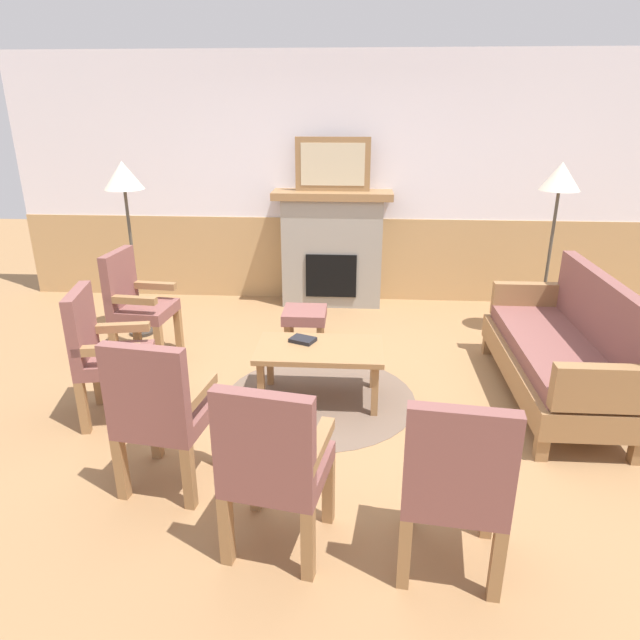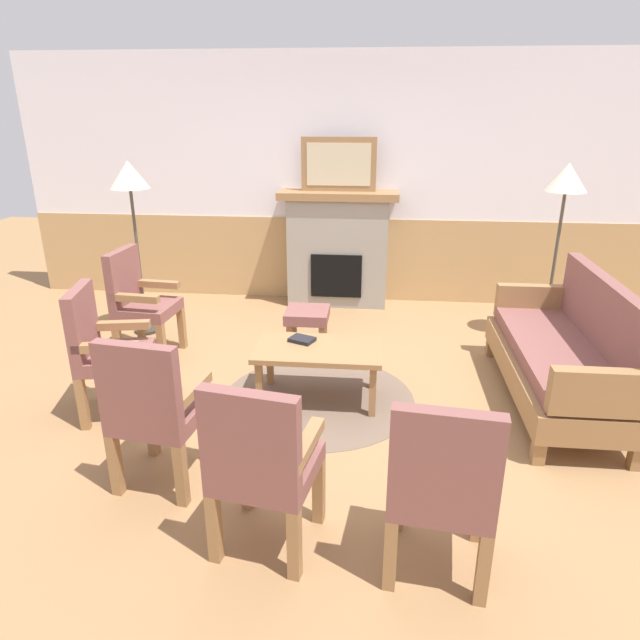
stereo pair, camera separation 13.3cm
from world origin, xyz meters
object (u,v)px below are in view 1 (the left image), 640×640
(couch, at_px, (561,352))
(armchair_by_window_left, at_px, (104,349))
(coffee_table, at_px, (320,354))
(book_on_table, at_px, (303,340))
(armchair_front_left, at_px, (273,462))
(floor_lamp_by_couch, at_px, (559,188))
(armchair_corner_left, at_px, (160,409))
(floor_lamp_by_chairs, at_px, (124,187))
(framed_picture, at_px, (333,164))
(footstool, at_px, (305,317))
(armchair_near_fireplace, at_px, (136,301))
(armchair_front_center, at_px, (455,479))
(fireplace, at_px, (332,248))

(couch, xyz_separation_m, armchair_by_window_left, (-3.35, -0.50, 0.14))
(coffee_table, relative_size, book_on_table, 5.23)
(armchair_front_left, xyz_separation_m, floor_lamp_by_couch, (2.19, 3.04, 0.91))
(armchair_corner_left, height_order, floor_lamp_by_chairs, floor_lamp_by_chairs)
(couch, relative_size, floor_lamp_by_couch, 1.07)
(couch, bearing_deg, framed_picture, 130.80)
(book_on_table, xyz_separation_m, footstool, (-0.07, 0.94, -0.17))
(armchair_near_fireplace, bearing_deg, footstool, 13.74)
(book_on_table, bearing_deg, armchair_front_left, -89.20)
(book_on_table, height_order, armchair_front_center, armchair_front_center)
(book_on_table, distance_m, armchair_front_center, 2.01)
(couch, relative_size, armchair_corner_left, 1.84)
(framed_picture, distance_m, armchair_corner_left, 3.68)
(armchair_front_left, bearing_deg, framed_picture, 88.58)
(armchair_corner_left, relative_size, floor_lamp_by_couch, 0.58)
(fireplace, distance_m, floor_lamp_by_couch, 2.40)
(footstool, bearing_deg, book_on_table, -85.48)
(book_on_table, distance_m, armchair_by_window_left, 1.45)
(floor_lamp_by_couch, bearing_deg, armchair_corner_left, -138.48)
(footstool, height_order, floor_lamp_by_chairs, floor_lamp_by_chairs)
(footstool, xyz_separation_m, armchair_corner_left, (-0.62, -2.20, 0.25))
(framed_picture, bearing_deg, floor_lamp_by_couch, -22.47)
(framed_picture, xyz_separation_m, armchair_by_window_left, (-1.49, -2.65, -1.02))
(footstool, relative_size, armchair_front_center, 0.41)
(book_on_table, bearing_deg, coffee_table, -35.78)
(armchair_by_window_left, bearing_deg, armchair_front_center, -30.58)
(floor_lamp_by_couch, bearing_deg, fireplace, 157.54)
(book_on_table, xyz_separation_m, armchair_corner_left, (-0.70, -1.26, 0.08))
(footstool, relative_size, floor_lamp_by_chairs, 0.24)
(footstool, distance_m, armchair_front_center, 2.91)
(book_on_table, relative_size, armchair_front_left, 0.19)
(framed_picture, xyz_separation_m, armchair_front_left, (-0.10, -3.91, -1.02))
(book_on_table, height_order, footstool, book_on_table)
(framed_picture, relative_size, floor_lamp_by_couch, 0.48)
(armchair_corner_left, bearing_deg, floor_lamp_by_couch, 41.52)
(couch, bearing_deg, coffee_table, -175.82)
(armchair_corner_left, bearing_deg, book_on_table, 60.98)
(footstool, relative_size, armchair_by_window_left, 0.41)
(coffee_table, bearing_deg, book_on_table, 144.22)
(framed_picture, height_order, coffee_table, framed_picture)
(fireplace, distance_m, book_on_table, 2.20)
(coffee_table, distance_m, footstool, 1.07)
(floor_lamp_by_chairs, bearing_deg, armchair_front_left, -58.21)
(footstool, relative_size, floor_lamp_by_couch, 0.24)
(armchair_front_left, bearing_deg, fireplace, 88.58)
(framed_picture, relative_size, armchair_near_fireplace, 0.82)
(armchair_near_fireplace, relative_size, armchair_front_left, 1.00)
(armchair_by_window_left, height_order, armchair_front_center, same)
(armchair_by_window_left, xyz_separation_m, armchair_corner_left, (0.67, -0.79, 0.00))
(armchair_near_fireplace, height_order, armchair_corner_left, same)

